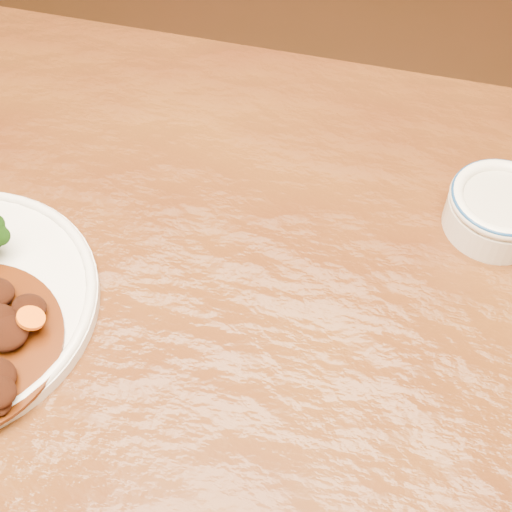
% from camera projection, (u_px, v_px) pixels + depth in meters
% --- Properties ---
extents(dining_table, '(1.57, 1.03, 0.75)m').
position_uv_depth(dining_table, '(196.00, 369.00, 0.76)').
color(dining_table, '#562E0F').
rests_on(dining_table, ground).
extents(dip_bowl, '(0.11, 0.11, 0.05)m').
position_uv_depth(dip_bowl, '(499.00, 208.00, 0.75)').
color(dip_bowl, silver).
rests_on(dip_bowl, dining_table).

